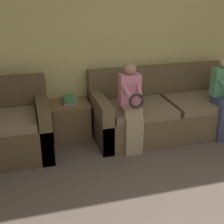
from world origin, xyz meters
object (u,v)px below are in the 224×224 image
object	(u,v)px
side_shelf	(70,119)
book_stack	(70,100)
couch_main	(165,111)
child_left_seated	(131,105)

from	to	relation	value
side_shelf	book_stack	bearing A→B (deg)	52.18
book_stack	couch_main	bearing A→B (deg)	-9.40
couch_main	child_left_seated	xyz separation A→B (m)	(-0.70, -0.42, 0.33)
couch_main	book_stack	bearing A→B (deg)	170.60
child_left_seated	book_stack	world-z (taller)	child_left_seated
side_shelf	book_stack	size ratio (longest dim) A/B	1.93
book_stack	child_left_seated	bearing A→B (deg)	-42.40
child_left_seated	side_shelf	distance (m)	1.05
child_left_seated	couch_main	bearing A→B (deg)	31.10
couch_main	child_left_seated	distance (m)	0.88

